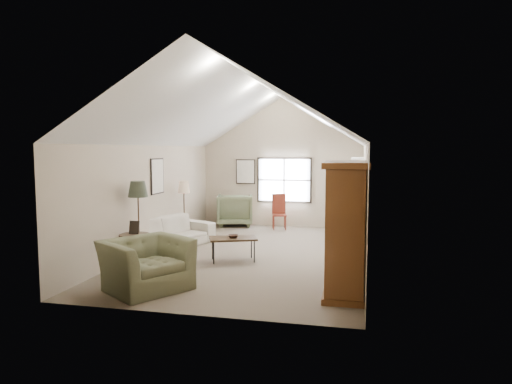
% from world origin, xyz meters
% --- Properties ---
extents(room_shell, '(5.01, 8.01, 4.00)m').
position_xyz_m(room_shell, '(0.00, 0.00, 3.21)').
color(room_shell, '#6E5F4F').
rests_on(room_shell, ground).
extents(window, '(1.72, 0.08, 1.42)m').
position_xyz_m(window, '(0.10, 3.96, 1.45)').
color(window, black).
rests_on(window, room_shell).
extents(skylight, '(0.80, 1.20, 0.52)m').
position_xyz_m(skylight, '(1.30, 0.90, 3.22)').
color(skylight, white).
rests_on(skylight, room_shell).
extents(wall_art, '(1.97, 3.71, 0.88)m').
position_xyz_m(wall_art, '(-1.88, 1.94, 1.73)').
color(wall_art, black).
rests_on(wall_art, room_shell).
extents(armoire, '(0.60, 1.50, 2.20)m').
position_xyz_m(armoire, '(2.18, -2.40, 1.10)').
color(armoire, brown).
rests_on(armoire, ground).
extents(tv_alcove, '(0.32, 1.30, 2.10)m').
position_xyz_m(tv_alcove, '(2.34, 1.60, 1.15)').
color(tv_alcove, white).
rests_on(tv_alcove, ground).
extents(media_console, '(0.34, 1.18, 0.60)m').
position_xyz_m(media_console, '(2.32, 1.60, 0.30)').
color(media_console, '#382316').
rests_on(media_console, ground).
extents(tv_panel, '(0.05, 0.90, 0.55)m').
position_xyz_m(tv_panel, '(2.32, 1.60, 0.92)').
color(tv_panel, black).
rests_on(tv_panel, media_console).
extents(sofa, '(1.92, 2.73, 0.74)m').
position_xyz_m(sofa, '(-2.20, 0.15, 0.37)').
color(sofa, beige).
rests_on(sofa, ground).
extents(armchair_near, '(1.72, 1.77, 0.87)m').
position_xyz_m(armchair_near, '(-1.16, -3.01, 0.44)').
color(armchair_near, '#70714F').
rests_on(armchair_near, ground).
extents(armchair_far, '(1.31, 1.33, 1.01)m').
position_xyz_m(armchair_far, '(-1.42, 3.70, 0.50)').
color(armchair_far, '#5E6849').
rests_on(armchair_far, ground).
extents(coffee_table, '(1.14, 0.89, 0.51)m').
position_xyz_m(coffee_table, '(-0.25, -0.75, 0.26)').
color(coffee_table, '#352315').
rests_on(coffee_table, ground).
extents(bowl, '(0.31, 0.31, 0.06)m').
position_xyz_m(bowl, '(-0.25, -0.75, 0.54)').
color(bowl, '#351E15').
rests_on(bowl, coffee_table).
extents(side_table, '(0.84, 0.84, 0.64)m').
position_xyz_m(side_table, '(-2.20, -1.45, 0.32)').
color(side_table, '#352515').
rests_on(side_table, ground).
extents(side_chair, '(0.51, 0.51, 1.07)m').
position_xyz_m(side_chair, '(0.06, 3.34, 0.53)').
color(side_chair, maroon).
rests_on(side_chair, ground).
extents(tripod_lamp, '(0.69, 0.69, 2.06)m').
position_xyz_m(tripod_lamp, '(1.84, 3.70, 1.03)').
color(tripod_lamp, silver).
rests_on(tripod_lamp, ground).
extents(dark_lamp, '(0.56, 0.56, 1.77)m').
position_xyz_m(dark_lamp, '(-2.20, -1.25, 0.89)').
color(dark_lamp, '#262B1E').
rests_on(dark_lamp, ground).
extents(tan_lamp, '(0.42, 0.42, 1.59)m').
position_xyz_m(tan_lamp, '(-2.20, 1.35, 0.80)').
color(tan_lamp, tan).
rests_on(tan_lamp, ground).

